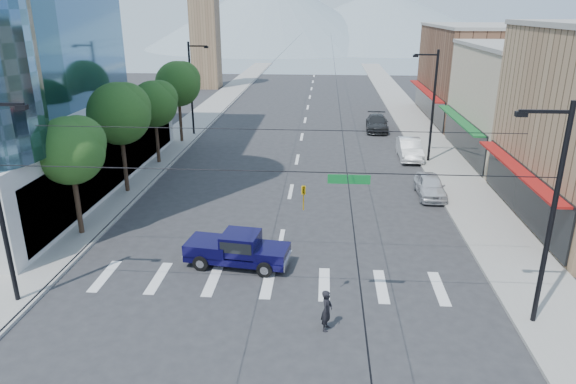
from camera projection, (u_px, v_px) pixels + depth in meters
name	position (u px, v px, depth m)	size (l,w,h in m)	color
ground	(269.00, 300.00, 22.39)	(160.00, 160.00, 0.00)	#28282B
sidewalk_left	(205.00, 115.00, 60.72)	(4.00, 120.00, 0.15)	gray
sidewalk_right	(410.00, 118.00, 59.07)	(4.00, 120.00, 0.15)	gray
shop_mid	(542.00, 105.00, 42.01)	(12.00, 14.00, 9.00)	tan
shop_far	(486.00, 75.00, 56.85)	(12.00, 18.00, 10.00)	brown
clock_tower	(204.00, 17.00, 78.09)	(4.80, 4.80, 20.40)	#8C6B4C
mountain_left	(273.00, 11.00, 160.44)	(80.00, 80.00, 22.00)	gray
mountain_right	(382.00, 17.00, 168.09)	(90.00, 90.00, 18.00)	gray
tree_near	(73.00, 148.00, 27.18)	(3.65, 3.64, 6.71)	black
tree_midnear	(121.00, 112.00, 33.54)	(4.09, 4.09, 7.52)	black
tree_midfar	(156.00, 102.00, 40.31)	(3.65, 3.64, 6.71)	black
tree_far	(179.00, 82.00, 46.68)	(4.09, 4.09, 7.52)	black
signal_rig	(270.00, 209.00, 19.86)	(21.80, 0.20, 9.00)	black
lamp_pole_nw	(192.00, 85.00, 49.59)	(2.00, 0.25, 9.00)	black
lamp_pole_ne	(432.00, 102.00, 40.62)	(2.00, 0.25, 9.00)	black
pickup_truck	(237.00, 249.00, 25.09)	(5.31, 2.52, 1.73)	black
pedestrian	(327.00, 310.00, 20.05)	(0.63, 0.41, 1.72)	black
parked_car_near	(430.00, 186.00, 34.42)	(1.76, 4.36, 1.49)	silver
parked_car_mid	(410.00, 149.00, 43.06)	(1.77, 5.06, 1.67)	white
parked_car_far	(377.00, 123.00, 52.90)	(2.21, 5.44, 1.58)	#27282A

